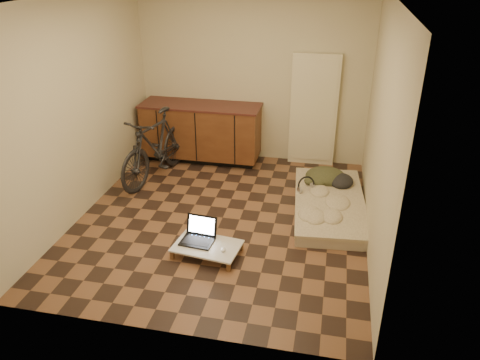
% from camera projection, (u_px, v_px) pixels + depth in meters
% --- Properties ---
extents(room_shell, '(3.50, 4.00, 2.60)m').
position_uv_depth(room_shell, '(221.00, 119.00, 5.29)').
color(room_shell, brown).
rests_on(room_shell, ground).
extents(cabinets, '(1.84, 0.62, 0.91)m').
position_uv_depth(cabinets, '(201.00, 132.00, 7.30)').
color(cabinets, black).
rests_on(cabinets, ground).
extents(appliance_panel, '(0.70, 0.10, 1.70)m').
position_uv_depth(appliance_panel, '(314.00, 111.00, 7.02)').
color(appliance_panel, '#EFE6BD').
rests_on(appliance_panel, ground).
extents(bicycle, '(0.87, 1.76, 1.10)m').
position_uv_depth(bicycle, '(156.00, 143.00, 6.66)').
color(bicycle, black).
rests_on(bicycle, ground).
extents(futon, '(1.03, 1.90, 0.16)m').
position_uv_depth(futon, '(329.00, 204.00, 6.02)').
color(futon, '#BAAA95').
rests_on(futon, ground).
extents(clothing_pile, '(0.63, 0.54, 0.23)m').
position_uv_depth(clothing_pile, '(330.00, 173.00, 6.41)').
color(clothing_pile, '#373B22').
rests_on(clothing_pile, futon).
extents(headphones, '(0.36, 0.35, 0.18)m').
position_uv_depth(headphones, '(306.00, 184.00, 6.16)').
color(headphones, black).
rests_on(headphones, futon).
extents(lap_desk, '(0.77, 0.55, 0.12)m').
position_uv_depth(lap_desk, '(207.00, 246.00, 5.12)').
color(lap_desk, brown).
rests_on(lap_desk, ground).
extents(laptop, '(0.38, 0.35, 0.24)m').
position_uv_depth(laptop, '(199.00, 236.00, 5.19)').
color(laptop, black).
rests_on(laptop, lap_desk).
extents(mouse, '(0.06, 0.09, 0.03)m').
position_uv_depth(mouse, '(223.00, 250.00, 5.02)').
color(mouse, white).
rests_on(mouse, lap_desk).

